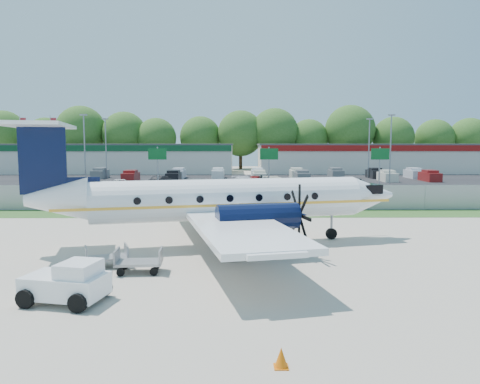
{
  "coord_description": "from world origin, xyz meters",
  "views": [
    {
      "loc": [
        -0.24,
        -23.3,
        5.38
      ],
      "look_at": [
        0.0,
        6.0,
        2.3
      ],
      "focal_mm": 35.0,
      "sensor_mm": 36.0,
      "label": 1
    }
  ],
  "objects_px": {
    "aircraft": "(221,199)",
    "baggage_cart_far": "(139,262)",
    "pushback_tug": "(69,283)",
    "baggage_cart_near": "(107,257)"
  },
  "relations": [
    {
      "from": "aircraft",
      "to": "baggage_cart_far",
      "type": "height_order",
      "value": "aircraft"
    },
    {
      "from": "aircraft",
      "to": "pushback_tug",
      "type": "bearing_deg",
      "value": -118.51
    },
    {
      "from": "pushback_tug",
      "to": "baggage_cart_near",
      "type": "height_order",
      "value": "pushback_tug"
    },
    {
      "from": "aircraft",
      "to": "baggage_cart_far",
      "type": "distance_m",
      "value": 6.49
    },
    {
      "from": "aircraft",
      "to": "baggage_cart_far",
      "type": "bearing_deg",
      "value": -121.45
    },
    {
      "from": "aircraft",
      "to": "pushback_tug",
      "type": "xyz_separation_m",
      "value": [
        -4.84,
        -8.92,
        -1.75
      ]
    },
    {
      "from": "baggage_cart_near",
      "to": "baggage_cart_far",
      "type": "height_order",
      "value": "baggage_cart_far"
    },
    {
      "from": "pushback_tug",
      "to": "baggage_cart_near",
      "type": "distance_m",
      "value": 4.55
    },
    {
      "from": "baggage_cart_near",
      "to": "baggage_cart_far",
      "type": "xyz_separation_m",
      "value": [
        1.59,
        -0.9,
        0.03
      ]
    },
    {
      "from": "aircraft",
      "to": "baggage_cart_near",
      "type": "distance_m",
      "value": 6.81
    }
  ]
}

